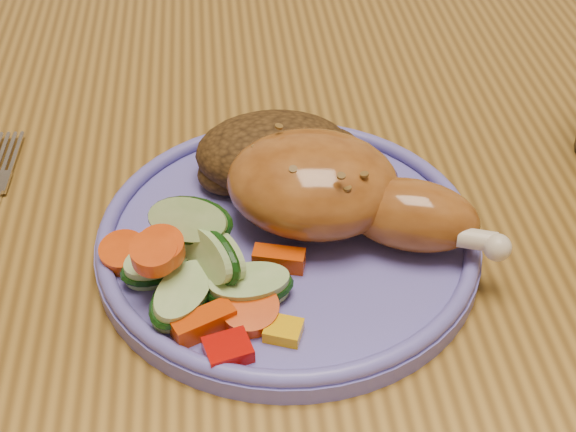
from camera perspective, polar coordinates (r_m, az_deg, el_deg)
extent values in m
cube|color=olive|center=(0.58, 8.91, 1.56)|extent=(0.90, 1.40, 0.04)
cube|color=brown|center=(1.33, -15.85, 5.38)|extent=(0.06, 0.06, 0.71)
cube|color=brown|center=(1.40, 17.33, 7.16)|extent=(0.06, 0.06, 0.71)
cube|color=#4C2D16|center=(1.19, 1.73, 7.11)|extent=(0.42, 0.42, 0.04)
cylinder|color=#4C2D16|center=(1.20, -6.06, -7.24)|extent=(0.04, 0.04, 0.41)
cylinder|color=#4C2D16|center=(1.46, -6.32, 3.27)|extent=(0.04, 0.04, 0.41)
cylinder|color=#4C2D16|center=(1.24, 10.89, -5.93)|extent=(0.04, 0.04, 0.41)
cylinder|color=#4C2D16|center=(1.50, 7.59, 4.09)|extent=(0.04, 0.04, 0.41)
cylinder|color=#5C56B2|center=(0.50, 0.00, -1.83)|extent=(0.24, 0.24, 0.01)
torus|color=#5C56B2|center=(0.49, 0.00, -0.88)|extent=(0.23, 0.23, 0.01)
ellipsoid|color=#9A5720|center=(0.49, 1.76, 2.32)|extent=(0.12, 0.11, 0.06)
ellipsoid|color=#9A5720|center=(0.48, 8.74, 0.08)|extent=(0.09, 0.07, 0.04)
sphere|color=beige|center=(0.47, 14.67, -2.18)|extent=(0.02, 0.02, 0.02)
ellipsoid|color=#422A10|center=(0.53, -0.99, 4.56)|extent=(0.10, 0.08, 0.05)
ellipsoid|color=#422A10|center=(0.54, 2.55, 4.68)|extent=(0.05, 0.04, 0.03)
ellipsoid|color=#422A10|center=(0.53, -4.16, 3.03)|extent=(0.04, 0.04, 0.02)
cube|color=#A50A05|center=(0.43, -4.30, -9.47)|extent=(0.03, 0.02, 0.01)
cube|color=#E5A507|center=(0.43, -0.32, -8.14)|extent=(0.02, 0.02, 0.01)
cylinder|color=#DC4207|center=(0.44, -9.02, -2.29)|extent=(0.03, 0.03, 0.02)
cylinder|color=#DC4207|center=(0.48, -11.60, -2.66)|extent=(0.03, 0.03, 0.02)
cube|color=#DC4207|center=(0.47, -0.65, -3.08)|extent=(0.03, 0.02, 0.01)
cylinder|color=#DC4207|center=(0.44, -2.73, -6.75)|extent=(0.03, 0.03, 0.02)
cube|color=#DC4207|center=(0.44, -6.03, -7.58)|extent=(0.04, 0.03, 0.01)
cylinder|color=#DC4207|center=(0.44, -9.49, -2.63)|extent=(0.03, 0.03, 0.02)
cylinder|color=#AAC47F|center=(0.45, -2.76, -5.07)|extent=(0.05, 0.05, 0.02)
cylinder|color=#AAC47F|center=(0.45, -7.58, -5.65)|extent=(0.06, 0.06, 0.03)
cylinder|color=#AAC47F|center=(0.45, -5.35, -2.69)|extent=(0.05, 0.05, 0.05)
cylinder|color=#AAC47F|center=(0.47, -8.98, -3.27)|extent=(0.06, 0.06, 0.02)
cylinder|color=#AAC47F|center=(0.46, -6.98, -0.32)|extent=(0.06, 0.05, 0.04)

